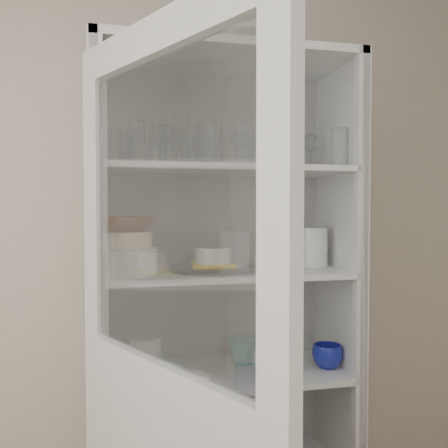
{
  "coord_description": "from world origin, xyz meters",
  "views": [
    {
      "loc": [
        -0.23,
        -0.63,
        1.51
      ],
      "look_at": [
        0.2,
        1.27,
        1.44
      ],
      "focal_mm": 40.0,
      "sensor_mm": 36.0,
      "label": 1
    }
  ],
  "objects_px": {
    "teal_jar": "(254,351)",
    "measuring_cups": "(162,376)",
    "plate_stack_back": "(117,258)",
    "terracotta_bowl": "(126,224)",
    "goblet_1": "(177,147)",
    "glass_platter": "(213,268)",
    "plate_stack_front": "(126,261)",
    "grey_bowl_stack": "(313,247)",
    "pantry_cabinet": "(221,346)",
    "goblet_3": "(311,151)",
    "goblet_2": "(241,148)",
    "yellow_trivet": "(213,265)",
    "white_ramekin": "(213,255)",
    "cream_bowl": "(126,240)",
    "mug_teal": "(242,352)",
    "mug_blue": "(327,356)",
    "white_canister": "(146,356)",
    "goblet_0": "(151,145)",
    "mug_white": "(267,367)"
  },
  "relations": [
    {
      "from": "teal_jar",
      "to": "measuring_cups",
      "type": "bearing_deg",
      "value": -160.64
    },
    {
      "from": "plate_stack_back",
      "to": "terracotta_bowl",
      "type": "bearing_deg",
      "value": -82.1
    },
    {
      "from": "goblet_1",
      "to": "glass_platter",
      "type": "height_order",
      "value": "goblet_1"
    },
    {
      "from": "plate_stack_front",
      "to": "grey_bowl_stack",
      "type": "distance_m",
      "value": 0.77
    },
    {
      "from": "pantry_cabinet",
      "to": "plate_stack_back",
      "type": "bearing_deg",
      "value": 169.37
    },
    {
      "from": "goblet_3",
      "to": "plate_stack_front",
      "type": "height_order",
      "value": "goblet_3"
    },
    {
      "from": "goblet_1",
      "to": "plate_stack_front",
      "type": "relative_size",
      "value": 0.74
    },
    {
      "from": "goblet_2",
      "to": "yellow_trivet",
      "type": "xyz_separation_m",
      "value": [
        -0.14,
        -0.11,
        -0.46
      ]
    },
    {
      "from": "plate_stack_front",
      "to": "white_ramekin",
      "type": "bearing_deg",
      "value": 5.69
    },
    {
      "from": "pantry_cabinet",
      "to": "measuring_cups",
      "type": "distance_m",
      "value": 0.3
    },
    {
      "from": "plate_stack_back",
      "to": "white_ramekin",
      "type": "xyz_separation_m",
      "value": [
        0.36,
        -0.17,
        0.02
      ]
    },
    {
      "from": "goblet_1",
      "to": "plate_stack_back",
      "type": "bearing_deg",
      "value": 167.15
    },
    {
      "from": "cream_bowl",
      "to": "terracotta_bowl",
      "type": "bearing_deg",
      "value": 0.0
    },
    {
      "from": "mug_teal",
      "to": "measuring_cups",
      "type": "relative_size",
      "value": 1.03
    },
    {
      "from": "plate_stack_front",
      "to": "mug_blue",
      "type": "bearing_deg",
      "value": -0.24
    },
    {
      "from": "measuring_cups",
      "to": "plate_stack_front",
      "type": "bearing_deg",
      "value": 174.71
    },
    {
      "from": "cream_bowl",
      "to": "yellow_trivet",
      "type": "xyz_separation_m",
      "value": [
        0.33,
        0.03,
        -0.1
      ]
    },
    {
      "from": "grey_bowl_stack",
      "to": "goblet_1",
      "type": "bearing_deg",
      "value": 173.63
    },
    {
      "from": "glass_platter",
      "to": "plate_stack_back",
      "type": "bearing_deg",
      "value": 154.58
    },
    {
      "from": "pantry_cabinet",
      "to": "white_canister",
      "type": "xyz_separation_m",
      "value": [
        -0.31,
        -0.04,
        -0.01
      ]
    },
    {
      "from": "glass_platter",
      "to": "mug_blue",
      "type": "bearing_deg",
      "value": -4.51
    },
    {
      "from": "goblet_0",
      "to": "white_ramekin",
      "type": "relative_size",
      "value": 1.33
    },
    {
      "from": "pantry_cabinet",
      "to": "teal_jar",
      "type": "bearing_deg",
      "value": 0.53
    },
    {
      "from": "goblet_2",
      "to": "mug_blue",
      "type": "relative_size",
      "value": 1.46
    },
    {
      "from": "yellow_trivet",
      "to": "teal_jar",
      "type": "xyz_separation_m",
      "value": [
        0.19,
        0.1,
        -0.38
      ]
    },
    {
      "from": "goblet_3",
      "to": "cream_bowl",
      "type": "height_order",
      "value": "goblet_3"
    },
    {
      "from": "cream_bowl",
      "to": "mug_blue",
      "type": "xyz_separation_m",
      "value": [
        0.79,
        -0.0,
        -0.48
      ]
    },
    {
      "from": "mug_white",
      "to": "goblet_2",
      "type": "bearing_deg",
      "value": 120.2
    },
    {
      "from": "pantry_cabinet",
      "to": "grey_bowl_stack",
      "type": "height_order",
      "value": "pantry_cabinet"
    },
    {
      "from": "goblet_0",
      "to": "glass_platter",
      "type": "xyz_separation_m",
      "value": [
        0.23,
        -0.15,
        -0.48
      ]
    },
    {
      "from": "glass_platter",
      "to": "grey_bowl_stack",
      "type": "distance_m",
      "value": 0.44
    },
    {
      "from": "mug_blue",
      "to": "cream_bowl",
      "type": "bearing_deg",
      "value": -156.55
    },
    {
      "from": "goblet_3",
      "to": "plate_stack_back",
      "type": "relative_size",
      "value": 0.8
    },
    {
      "from": "yellow_trivet",
      "to": "mug_teal",
      "type": "bearing_deg",
      "value": 31.35
    },
    {
      "from": "plate_stack_back",
      "to": "glass_platter",
      "type": "bearing_deg",
      "value": -25.42
    },
    {
      "from": "pantry_cabinet",
      "to": "goblet_3",
      "type": "distance_m",
      "value": 0.91
    },
    {
      "from": "goblet_1",
      "to": "mug_white",
      "type": "height_order",
      "value": "goblet_1"
    },
    {
      "from": "white_ramekin",
      "to": "terracotta_bowl",
      "type": "bearing_deg",
      "value": -174.31
    },
    {
      "from": "pantry_cabinet",
      "to": "grey_bowl_stack",
      "type": "bearing_deg",
      "value": -5.83
    },
    {
      "from": "goblet_1",
      "to": "mug_teal",
      "type": "distance_m",
      "value": 0.87
    },
    {
      "from": "goblet_3",
      "to": "pantry_cabinet",
      "type": "bearing_deg",
      "value": -173.21
    },
    {
      "from": "cream_bowl",
      "to": "mug_white",
      "type": "distance_m",
      "value": 0.71
    },
    {
      "from": "goblet_3",
      "to": "measuring_cups",
      "type": "distance_m",
      "value": 1.11
    },
    {
      "from": "goblet_1",
      "to": "terracotta_bowl",
      "type": "height_order",
      "value": "goblet_1"
    },
    {
      "from": "goblet_1",
      "to": "mug_blue",
      "type": "bearing_deg",
      "value": -14.72
    },
    {
      "from": "terracotta_bowl",
      "to": "white_ramekin",
      "type": "height_order",
      "value": "terracotta_bowl"
    },
    {
      "from": "goblet_0",
      "to": "pantry_cabinet",
      "type": "bearing_deg",
      "value": -11.11
    },
    {
      "from": "goblet_1",
      "to": "cream_bowl",
      "type": "height_order",
      "value": "goblet_1"
    },
    {
      "from": "teal_jar",
      "to": "glass_platter",
      "type": "bearing_deg",
      "value": -153.82
    },
    {
      "from": "pantry_cabinet",
      "to": "white_canister",
      "type": "relative_size",
      "value": 14.5
    }
  ]
}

